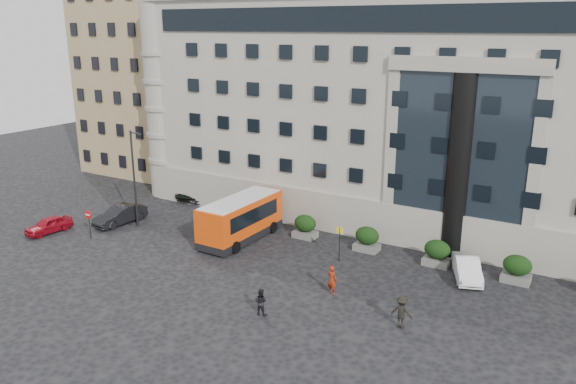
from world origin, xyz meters
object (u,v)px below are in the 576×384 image
Objects in this scene: hedge_a at (250,215)px; white_taxi at (467,268)px; hedge_c at (367,239)px; minibus at (241,217)px; hedge_e at (517,269)px; parked_car_b at (120,215)px; no_entry_sign at (89,219)px; parked_car_d at (198,189)px; parked_car_c at (210,192)px; red_truck at (227,168)px; parked_car_a at (49,225)px; pedestrian_b at (261,302)px; hedge_d at (437,253)px; street_lamp at (134,175)px; pedestrian_c at (402,312)px; hedge_b at (305,226)px; pedestrian_a at (332,280)px; bus_stop_sign at (340,238)px.

white_taxi is (17.91, -1.06, -0.22)m from hedge_a.
hedge_c is 0.23× the size of minibus.
hedge_e is 30.88m from parked_car_b.
no_entry_sign is 13.12m from parked_car_d.
parked_car_b is at bearing -165.70° from hedge_c.
parked_car_b is at bearing -96.02° from parked_car_c.
white_taxi is at bearing 13.31° from parked_car_b.
parked_car_d is at bearing -72.37° from red_truck.
parked_car_a is at bearing -164.23° from hedge_e.
parked_car_c is at bearing -60.13° from red_truck.
hedge_e is 0.23× the size of minibus.
no_entry_sign is 0.30× the size of minibus.
white_taxi is 14.15m from pedestrian_b.
parked_car_d is (-1.51, 0.05, 0.06)m from parked_car_c.
parked_car_d is 24.26m from pedestrian_b.
parked_car_c is at bearing 169.70° from hedge_d.
street_lamp is at bearing -85.77° from parked_car_c.
no_entry_sign is 0.45× the size of red_truck.
hedge_c is 25.27m from parked_car_a.
hedge_d is 0.23× the size of street_lamp.
hedge_d is at bearing 11.53° from street_lamp.
parked_car_b is at bearing -168.55° from hedge_d.
hedge_d is at bearing -17.72° from parked_car_d.
parked_car_d is at bearing -29.16° from pedestrian_c.
hedge_d is at bearing 0.00° from hedge_b.
white_taxi is at bearing 16.12° from no_entry_sign.
pedestrian_c is at bearing -35.94° from parked_car_d.
hedge_b is 0.98× the size of pedestrian_c.
red_truck is (-20.68, 10.57, 0.44)m from hedge_c.
red_truck is 30.51m from white_taxi.
pedestrian_a is at bearing -157.23° from white_taxi.
pedestrian_b is at bearing 78.06° from pedestrian_a.
hedge_d is 2.55m from white_taxi.
pedestrian_c is at bearing -0.95° from no_entry_sign.
white_taxi is at bearing 7.03° from minibus.
hedge_d is 0.40× the size of parked_car_b.
bus_stop_sign is 23.88m from red_truck.
hedge_b is at bearing 180.00° from hedge_d.
no_entry_sign is at bearing -75.06° from parked_car_b.
hedge_c is at bearing 14.67° from street_lamp.
bus_stop_sign is 19.46m from no_entry_sign.
hedge_a is at bearing -33.17° from parked_car_d.
hedge_b reaches higher than parked_car_a.
parked_car_a is (-22.50, -6.74, -1.09)m from bus_stop_sign.
street_lamp is (-23.54, -4.80, 3.44)m from hedge_d.
parked_car_c is 27.41m from pedestrian_c.
minibus reaches higher than hedge_a.
minibus is (-19.70, -2.86, 0.86)m from hedge_e.
pedestrian_c is at bearing -57.16° from hedge_c.
hedge_a is at bearing 111.94° from minibus.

